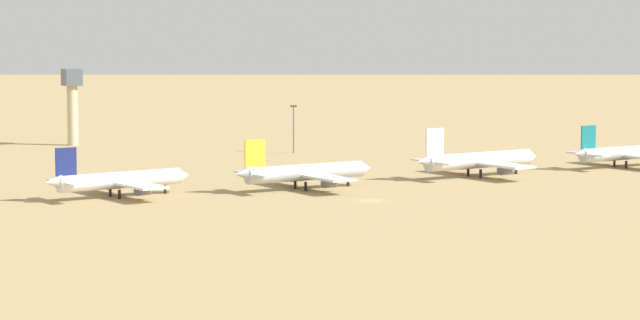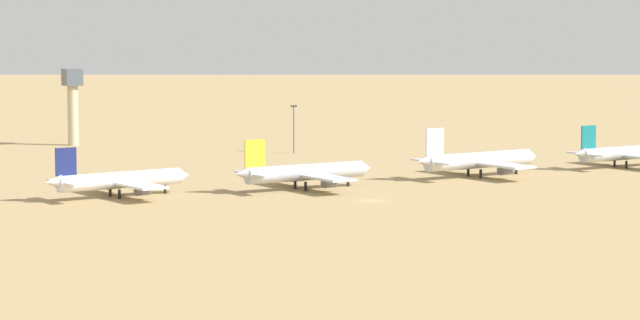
% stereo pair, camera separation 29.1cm
% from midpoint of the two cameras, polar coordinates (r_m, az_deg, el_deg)
% --- Properties ---
extents(ground, '(4000.00, 4000.00, 0.00)m').
position_cam_midpoint_polar(ground, '(281.79, 2.12, -1.72)').
color(ground, tan).
extents(parked_jet_navy_1, '(34.02, 28.76, 11.23)m').
position_cam_midpoint_polar(parked_jet_navy_1, '(289.62, -8.48, -0.85)').
color(parked_jet_navy_1, white).
rests_on(parked_jet_navy_1, ground).
extents(parked_jet_yellow_2, '(35.47, 29.78, 11.73)m').
position_cam_midpoint_polar(parked_jet_yellow_2, '(300.06, -0.69, -0.53)').
color(parked_jet_yellow_2, silver).
rests_on(parked_jet_yellow_2, ground).
extents(parked_jet_white_3, '(37.31, 31.41, 12.32)m').
position_cam_midpoint_polar(parked_jet_white_3, '(327.10, 6.63, -0.02)').
color(parked_jet_white_3, silver).
rests_on(parked_jet_white_3, ground).
extents(parked_jet_teal_4, '(34.04, 28.55, 11.26)m').
position_cam_midpoint_polar(parked_jet_teal_4, '(355.43, 12.61, 0.28)').
color(parked_jet_teal_4, silver).
rests_on(parked_jet_teal_4, ground).
extents(control_tower, '(5.20, 5.20, 23.23)m').
position_cam_midpoint_polar(control_tower, '(417.59, -10.39, 2.53)').
color(control_tower, '#C6B793').
rests_on(control_tower, ground).
extents(light_pole_mid, '(1.80, 0.50, 13.64)m').
position_cam_midpoint_polar(light_pole_mid, '(386.28, -1.14, 1.48)').
color(light_pole_mid, '#59595E').
rests_on(light_pole_mid, ground).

